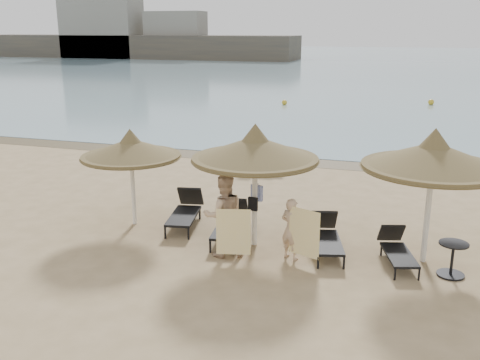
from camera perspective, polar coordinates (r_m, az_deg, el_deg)
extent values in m
plane|color=tan|center=(12.95, -0.49, -7.70)|extent=(160.00, 160.00, 0.00)
cube|color=#70939F|center=(91.50, 15.61, 12.08)|extent=(200.00, 140.00, 0.03)
cube|color=brown|center=(21.64, 7.26, 1.91)|extent=(200.00, 1.60, 0.01)
cube|color=brown|center=(101.75, -11.34, 13.79)|extent=(60.00, 10.00, 4.00)
cube|color=gray|center=(102.48, -14.57, 15.85)|extent=(14.00, 6.00, 12.00)
cube|color=gray|center=(96.80, -6.85, 15.07)|extent=(10.00, 5.00, 8.00)
cylinder|color=white|center=(14.74, -11.33, -1.05)|extent=(0.11, 0.11, 1.94)
cone|color=brown|center=(14.45, -11.58, 3.40)|extent=(2.67, 2.67, 0.51)
cone|color=brown|center=(14.39, -11.65, 4.58)|extent=(0.65, 0.65, 0.41)
cylinder|color=brown|center=(14.50, -11.53, 2.47)|extent=(2.62, 2.62, 0.09)
cylinder|color=white|center=(13.02, 1.58, -2.34)|extent=(0.13, 0.13, 2.22)
cone|color=brown|center=(12.66, 1.63, 3.44)|extent=(3.07, 3.07, 0.58)
cone|color=brown|center=(12.59, 1.64, 5.00)|extent=(0.74, 0.74, 0.48)
cylinder|color=brown|center=(12.72, 1.62, 2.23)|extent=(3.01, 3.01, 0.11)
cylinder|color=white|center=(12.79, 19.36, -3.49)|extent=(0.13, 0.13, 2.28)
cone|color=brown|center=(12.42, 19.94, 2.52)|extent=(3.14, 3.14, 0.60)
cone|color=brown|center=(12.35, 20.10, 4.13)|extent=(0.76, 0.76, 0.49)
cylinder|color=brown|center=(12.48, 19.82, 1.26)|extent=(3.08, 3.08, 0.11)
cylinder|color=black|center=(13.83, -7.98, -5.62)|extent=(0.05, 0.05, 0.30)
cylinder|color=black|center=(13.69, -5.52, -5.75)|extent=(0.05, 0.05, 0.30)
cylinder|color=black|center=(15.20, -6.56, -3.55)|extent=(0.05, 0.05, 0.30)
cylinder|color=black|center=(15.08, -4.31, -3.65)|extent=(0.05, 0.05, 0.30)
cube|color=black|center=(14.43, -6.04, -3.84)|extent=(0.96, 1.72, 0.06)
cube|color=black|center=(15.23, -5.29, -1.72)|extent=(0.74, 0.57, 0.61)
cylinder|color=black|center=(12.88, -3.20, -7.14)|extent=(0.05, 0.05, 0.30)
cylinder|color=black|center=(12.77, -0.55, -7.33)|extent=(0.05, 0.05, 0.30)
cylinder|color=black|center=(14.24, -1.86, -4.82)|extent=(0.05, 0.05, 0.30)
cylinder|color=black|center=(14.14, 0.53, -4.96)|extent=(0.05, 0.05, 0.30)
cube|color=black|center=(13.48, -1.21, -5.20)|extent=(0.88, 1.68, 0.06)
cube|color=black|center=(14.27, -0.50, -2.89)|extent=(0.72, 0.54, 0.61)
cylinder|color=black|center=(12.18, 8.33, -8.73)|extent=(0.05, 0.05, 0.29)
cylinder|color=black|center=(12.26, 11.03, -8.71)|extent=(0.05, 0.05, 0.29)
cylinder|color=black|center=(13.49, 7.74, -6.20)|extent=(0.05, 0.05, 0.29)
cylinder|color=black|center=(13.56, 10.16, -6.20)|extent=(0.05, 0.05, 0.29)
cube|color=black|center=(12.84, 9.31, -6.59)|extent=(1.01, 1.65, 0.06)
cube|color=black|center=(13.59, 8.92, -4.19)|extent=(0.72, 0.58, 0.58)
cylinder|color=black|center=(12.02, 16.20, -9.67)|extent=(0.05, 0.05, 0.25)
cylinder|color=black|center=(12.15, 18.55, -9.58)|extent=(0.05, 0.05, 0.25)
cylinder|color=black|center=(13.14, 14.83, -7.30)|extent=(0.05, 0.05, 0.25)
cylinder|color=black|center=(13.27, 16.99, -7.25)|extent=(0.05, 0.05, 0.25)
cube|color=black|center=(12.62, 16.62, -7.67)|extent=(0.92, 1.47, 0.05)
cube|color=black|center=(13.25, 15.82, -5.43)|extent=(0.65, 0.53, 0.52)
cylinder|color=black|center=(12.66, 21.52, -9.36)|extent=(0.59, 0.59, 0.04)
cylinder|color=black|center=(12.52, 21.69, -7.88)|extent=(0.06, 0.06, 0.71)
cylinder|color=black|center=(12.38, 21.86, -6.33)|extent=(0.63, 0.63, 0.03)
imported|color=tan|center=(12.39, -1.75, -3.11)|extent=(1.26, 1.10, 2.30)
imported|color=tan|center=(12.36, 5.50, -4.70)|extent=(0.92, 0.78, 1.70)
cube|color=yellow|center=(12.11, -0.71, -5.57)|extent=(0.76, 0.20, 1.09)
cube|color=yellow|center=(12.10, 6.86, -5.62)|extent=(0.75, 0.31, 1.12)
cube|color=silver|center=(13.13, 1.80, -1.37)|extent=(0.33, 0.22, 0.39)
cube|color=black|center=(12.87, 1.38, -2.56)|extent=(0.24, 0.11, 0.33)
cube|color=#2163AB|center=(20.41, 2.09, 1.90)|extent=(2.11, 1.35, 0.51)
cube|color=white|center=(20.33, 2.10, 2.77)|extent=(1.36, 1.11, 0.23)
cube|color=white|center=(20.36, 1.08, 3.40)|extent=(0.52, 0.86, 0.32)
sphere|color=gold|center=(37.87, 4.77, 8.25)|extent=(0.37, 0.37, 0.37)
sphere|color=gold|center=(40.08, 19.71, 7.83)|extent=(0.41, 0.41, 0.41)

